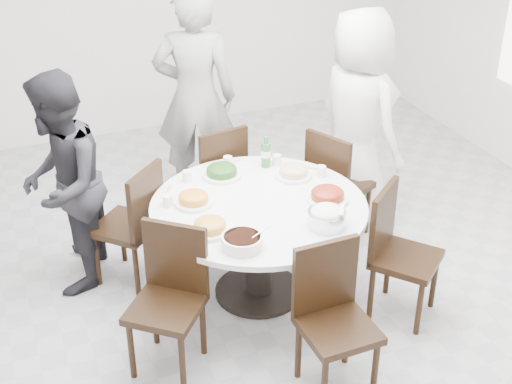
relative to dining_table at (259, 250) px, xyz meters
name	(u,v)px	position (x,y,z in m)	size (l,w,h in m)	color
floor	(256,272)	(0.08, 0.24, -0.38)	(6.00, 6.00, 0.01)	#AFAFB4
dining_table	(259,250)	(0.00, 0.00, 0.00)	(1.50, 1.50, 0.75)	white
chair_ne	(340,183)	(0.92, 0.52, 0.10)	(0.42, 0.42, 0.95)	black
chair_n	(213,176)	(0.01, 1.01, 0.10)	(0.42, 0.42, 0.95)	black
chair_nw	(126,224)	(-0.82, 0.54, 0.10)	(0.42, 0.42, 0.95)	black
chair_sw	(165,305)	(-0.82, -0.49, 0.10)	(0.42, 0.42, 0.95)	black
chair_s	(338,326)	(0.07, -1.06, 0.10)	(0.42, 0.42, 0.95)	black
chair_se	(407,256)	(0.85, -0.59, 0.10)	(0.42, 0.42, 0.95)	black
diner_right	(358,119)	(1.17, 0.74, 0.53)	(0.89, 0.58, 1.81)	silver
diner_middle	(195,98)	(0.04, 1.54, 0.59)	(0.70, 0.46, 1.93)	black
diner_left	(62,185)	(-1.22, 0.66, 0.44)	(0.79, 0.62, 1.63)	black
dish_greens	(222,172)	(-0.10, 0.48, 0.41)	(0.29, 0.29, 0.07)	white
dish_pale	(293,173)	(0.39, 0.28, 0.41)	(0.26, 0.26, 0.07)	white
dish_orange	(193,200)	(-0.41, 0.17, 0.41)	(0.26, 0.26, 0.07)	white
dish_redbrown	(327,196)	(0.46, -0.13, 0.41)	(0.29, 0.29, 0.07)	white
dish_tofu	(210,227)	(-0.42, -0.21, 0.41)	(0.27, 0.27, 0.07)	white
rice_bowl	(327,219)	(0.30, -0.43, 0.43)	(0.25, 0.25, 0.11)	silver
soup_bowl	(242,242)	(-0.30, -0.45, 0.42)	(0.26, 0.26, 0.08)	white
beverage_bottle	(266,152)	(0.27, 0.51, 0.50)	(0.07, 0.07, 0.25)	#2B6D32
tea_cups	(224,160)	(-0.02, 0.65, 0.42)	(0.07, 0.07, 0.08)	white
chopsticks	(230,161)	(0.04, 0.69, 0.38)	(0.24, 0.04, 0.01)	tan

